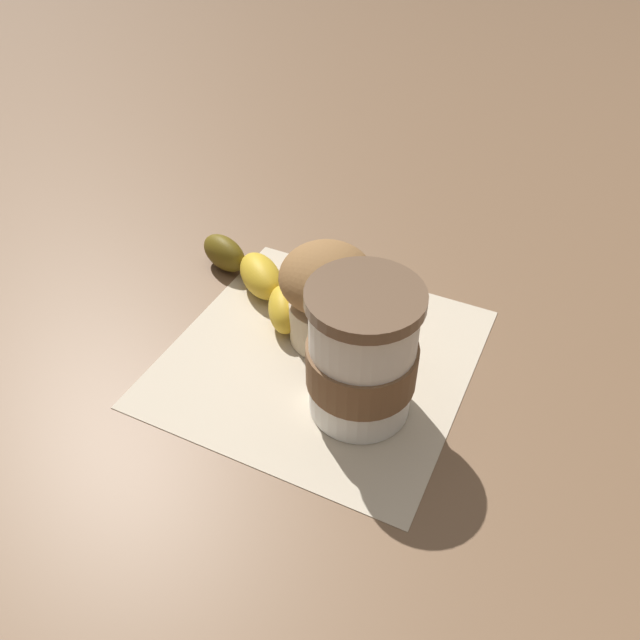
% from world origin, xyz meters
% --- Properties ---
extents(ground_plane, '(3.00, 3.00, 0.00)m').
position_xyz_m(ground_plane, '(0.00, 0.00, 0.00)').
color(ground_plane, brown).
extents(paper_napkin, '(0.31, 0.31, 0.00)m').
position_xyz_m(paper_napkin, '(0.00, 0.00, 0.00)').
color(paper_napkin, beige).
rests_on(paper_napkin, ground_plane).
extents(coffee_cup, '(0.09, 0.09, 0.12)m').
position_xyz_m(coffee_cup, '(-0.06, 0.02, 0.06)').
color(coffee_cup, white).
rests_on(coffee_cup, paper_napkin).
extents(muffin, '(0.08, 0.08, 0.10)m').
position_xyz_m(muffin, '(0.01, -0.02, 0.05)').
color(muffin, beige).
rests_on(muffin, paper_napkin).
extents(banana, '(0.17, 0.08, 0.04)m').
position_xyz_m(banana, '(0.10, -0.03, 0.02)').
color(banana, gold).
rests_on(banana, paper_napkin).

